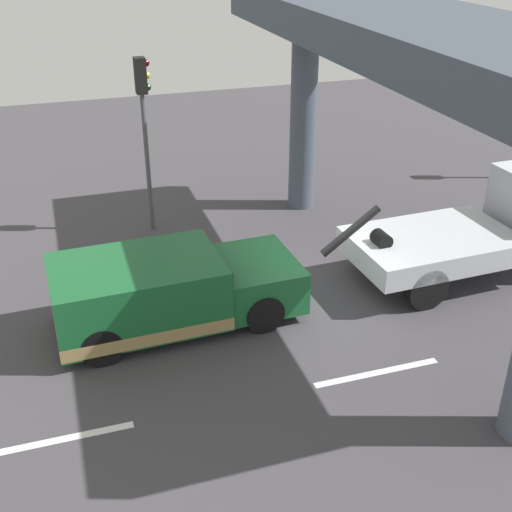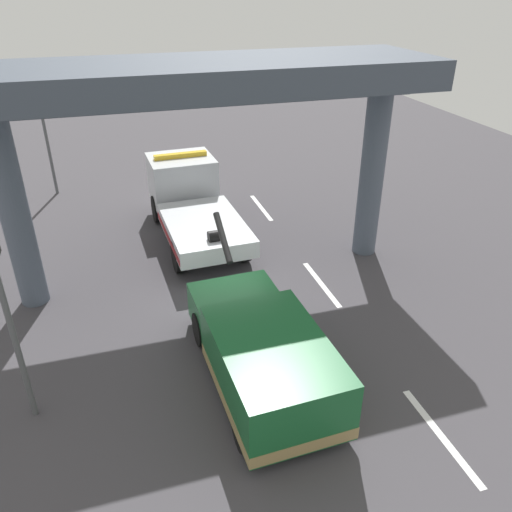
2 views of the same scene
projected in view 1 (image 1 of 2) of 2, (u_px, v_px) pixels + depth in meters
The scene contains 7 objects.
ground_plane at pixel (318, 299), 15.16m from camera, with size 60.00×40.00×0.10m, color #423F44.
lane_stripe_west at pixel (56, 441), 11.02m from camera, with size 2.60×0.16×0.01m, color silver.
lane_stripe_mid at pixel (377, 373), 12.64m from camera, with size 2.60×0.16×0.01m, color silver.
tow_truck_white at pixel (501, 223), 15.89m from camera, with size 7.29×2.62×2.46m.
towed_van_green at pixel (166, 292), 13.82m from camera, with size 5.28×2.39×1.58m.
overpass_structure at pixel (402, 55), 13.06m from camera, with size 3.60×12.30×6.22m.
traffic_light_near at pixel (144, 109), 16.83m from camera, with size 0.39×0.32×4.70m.
Camera 1 is at (-5.33, -11.89, 7.88)m, focal length 45.96 mm.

